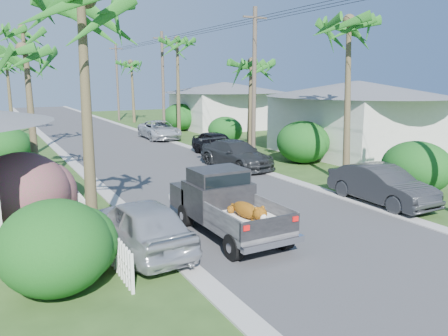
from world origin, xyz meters
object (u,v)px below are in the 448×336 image
utility_pole_c (163,83)px  house_right_far (225,107)px  parked_car_rf (216,144)px  utility_pole_d (117,82)px  parked_car_rn (381,185)px  palm_r_d (132,63)px  palm_r_c (177,40)px  palm_r_a (352,22)px  house_right_near (356,120)px  palm_l_c (23,31)px  parked_car_rd (159,130)px  palm_l_d (6,61)px  palm_r_b (251,62)px  utility_pole_b (254,84)px  parked_car_ln (140,225)px  pickup_truck (222,202)px  parked_car_rm (236,155)px  palm_l_b (26,50)px

utility_pole_c → house_right_far: bearing=15.1°
parked_car_rf → utility_pole_d: (1.10, 27.23, 3.83)m
parked_car_rn → palm_r_d: size_ratio=0.58×
palm_r_c → palm_r_a: bearing=-89.7°
house_right_near → palm_l_c: bearing=152.2°
parked_car_rd → palm_l_d: 14.94m
palm_r_b → utility_pole_b: 2.61m
parked_car_rf → house_right_far: bearing=58.0°
utility_pole_b → palm_l_c: bearing=142.2°
palm_r_a → palm_l_d: bearing=114.6°
palm_r_c → parked_car_rn: bearing=-92.9°
palm_r_b → utility_pole_c: utility_pole_c is taller
palm_r_b → palm_r_d: bearing=90.2°
parked_car_ln → palm_r_c: size_ratio=0.49×
parked_car_rn → palm_r_b: (1.60, 12.44, 5.19)m
parked_car_ln → house_right_near: size_ratio=0.51×
parked_car_rd → utility_pole_c: 5.08m
palm_r_b → palm_r_d: palm_r_d is taller
pickup_truck → parked_car_rf: pickup_truck is taller
palm_l_d → utility_pole_b: size_ratio=0.86×
palm_r_c → house_right_near: (6.80, -14.00, -5.89)m
parked_car_ln → house_right_far: bearing=-127.2°
palm_r_d → house_right_far: bearing=-57.0°
pickup_truck → utility_pole_d: 41.13m
parked_car_rn → palm_r_b: size_ratio=0.64×
parked_car_rm → palm_l_b: size_ratio=0.70×
parked_car_ln → palm_l_c: (-1.00, 19.57, 7.13)m
parked_car_rm → utility_pole_d: utility_pole_d is taller
parked_car_rf → palm_l_b: palm_l_b is taller
parked_car_ln → house_right_far: size_ratio=0.51×
house_right_near → utility_pole_b: size_ratio=1.00×
utility_pole_d → palm_l_b: bearing=-111.8°
parked_car_ln → parked_car_rf: bearing=-129.6°
parked_car_rm → house_right_near: size_ratio=0.57×
parked_car_ln → palm_r_a: bearing=-166.6°
palm_l_d → utility_pole_b: 24.31m
palm_r_c → palm_l_d: bearing=147.8°
palm_l_d → palm_r_d: palm_r_d is taller
pickup_truck → utility_pole_d: (7.72, 40.24, 3.59)m
house_right_far → utility_pole_b: bearing=-113.5°
parked_car_ln → palm_l_b: size_ratio=0.62×
pickup_truck → palm_r_d: 38.66m
house_right_near → palm_r_b: bearing=154.9°
utility_pole_c → parked_car_rm: bearing=-97.0°
parked_car_rf → utility_pole_d: utility_pole_d is taller
parked_car_rf → palm_r_c: 12.71m
parked_car_rf → palm_l_c: (-10.50, 6.23, 7.15)m
house_right_far → parked_car_rd: bearing=-151.2°
palm_r_c → utility_pole_b: size_ratio=1.04×
parked_car_rm → palm_r_c: size_ratio=0.55×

